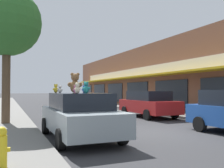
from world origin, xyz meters
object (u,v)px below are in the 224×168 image
object	(u,v)px
teddy_bear_cream	(77,88)
teddy_bear_teal	(86,88)
teddy_bear_pink	(75,89)
plush_art_car	(80,115)
teddy_bear_blue	(84,89)
teddy_bear_yellow	(56,89)
parked_car_far_center	(148,103)
fire_hydrant	(1,147)
teddy_bear_white	(60,89)
teddy_bear_giant	(75,83)
street_tree	(7,23)

from	to	relation	value
teddy_bear_cream	teddy_bear_teal	bearing A→B (deg)	-69.60
teddy_bear_pink	teddy_bear_teal	distance (m)	0.34
plush_art_car	teddy_bear_blue	bearing A→B (deg)	62.18
teddy_bear_yellow	parked_car_far_center	world-z (taller)	teddy_bear_yellow
teddy_bear_yellow	teddy_bear_pink	world-z (taller)	teddy_bear_yellow
teddy_bear_yellow	teddy_bear_cream	xyz separation A→B (m)	(0.24, -2.19, 0.00)
teddy_bear_cream	teddy_bear_yellow	bearing A→B (deg)	-21.64
teddy_bear_teal	fire_hydrant	xyz separation A→B (m)	(-2.42, -2.38, -1.18)
teddy_bear_blue	parked_car_far_center	xyz separation A→B (m)	(5.32, 4.23, -0.84)
teddy_bear_teal	teddy_bear_white	bearing A→B (deg)	-22.29
teddy_bear_pink	teddy_bear_teal	xyz separation A→B (m)	(0.33, -0.06, 0.06)
teddy_bear_giant	parked_car_far_center	size ratio (longest dim) A/B	0.16
teddy_bear_cream	teddy_bear_pink	bearing A→B (deg)	-36.02
teddy_bear_white	teddy_bear_giant	bearing A→B (deg)	142.21
teddy_bear_blue	teddy_bear_pink	world-z (taller)	teddy_bear_blue
plush_art_car	teddy_bear_blue	world-z (taller)	teddy_bear_blue
plush_art_car	teddy_bear_giant	xyz separation A→B (m)	(-0.14, 0.10, 1.08)
teddy_bear_cream	plush_art_car	bearing A→B (deg)	-46.88
teddy_bear_white	teddy_bear_teal	distance (m)	1.37
teddy_bear_giant	parked_car_far_center	distance (m)	7.65
teddy_bear_cream	teddy_bear_pink	distance (m)	0.52
teddy_bear_yellow	fire_hydrant	size ratio (longest dim) A/B	0.42
teddy_bear_white	teddy_bear_blue	world-z (taller)	teddy_bear_blue
parked_car_far_center	street_tree	size ratio (longest dim) A/B	0.73
teddy_bear_teal	street_tree	xyz separation A→B (m)	(-2.36, 4.69, 3.01)
parked_car_far_center	fire_hydrant	bearing A→B (deg)	-135.58
teddy_bear_blue	street_tree	bearing A→B (deg)	-38.73
teddy_bear_giant	teddy_bear_white	distance (m)	0.71
teddy_bear_yellow	teddy_bear_teal	size ratio (longest dim) A/B	0.87
teddy_bear_white	teddy_bear_pink	size ratio (longest dim) A/B	1.05
teddy_bear_giant	street_tree	size ratio (longest dim) A/B	0.11
plush_art_car	fire_hydrant	xyz separation A→B (m)	(-2.38, -2.96, -0.26)
teddy_bear_yellow	parked_car_far_center	xyz separation A→B (m)	(6.29, 3.81, -0.87)
teddy_bear_giant	street_tree	bearing A→B (deg)	-50.96
fire_hydrant	street_tree	bearing A→B (deg)	89.45
fire_hydrant	teddy_bear_giant	bearing A→B (deg)	53.84
parked_car_far_center	teddy_bear_teal	bearing A→B (deg)	-135.58
teddy_bear_teal	teddy_bear_pink	bearing A→B (deg)	32.05
street_tree	teddy_bear_blue	bearing A→B (deg)	-51.62
teddy_bear_blue	fire_hydrant	size ratio (longest dim) A/B	0.36
teddy_bear_pink	parked_car_far_center	distance (m)	8.15
teddy_bear_pink	teddy_bear_giant	bearing A→B (deg)	-129.88
teddy_bear_white	plush_art_car	bearing A→B (deg)	145.46
teddy_bear_blue	teddy_bear_cream	bearing A→B (deg)	80.17
teddy_bear_white	teddy_bear_yellow	xyz separation A→B (m)	(-0.06, 0.49, 0.03)
fire_hydrant	teddy_bear_cream	bearing A→B (deg)	43.60
teddy_bear_cream	teddy_bear_giant	bearing A→B (deg)	-38.96
plush_art_car	teddy_bear_blue	size ratio (longest dim) A/B	16.07
teddy_bear_giant	teddy_bear_pink	distance (m)	0.68
teddy_bear_pink	teddy_bear_cream	bearing A→B (deg)	55.43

